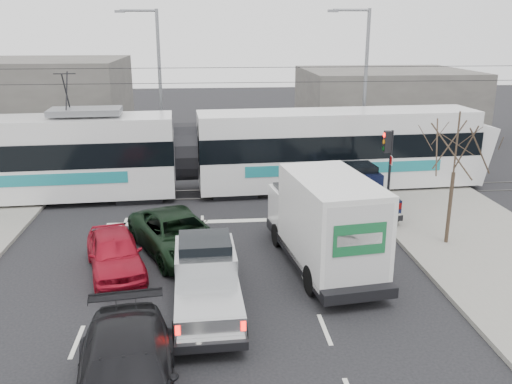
{
  "coord_description": "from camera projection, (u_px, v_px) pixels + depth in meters",
  "views": [
    {
      "loc": [
        -1.42,
        -15.99,
        8.01
      ],
      "look_at": [
        0.46,
        4.31,
        1.8
      ],
      "focal_mm": 38.0,
      "sensor_mm": 36.0,
      "label": 1
    }
  ],
  "objects": [
    {
      "name": "navy_pickup",
      "position": [
        361.0,
        190.0,
        24.43
      ],
      "size": [
        2.1,
        4.88,
        2.01
      ],
      "rotation": [
        0.0,
        0.0,
        0.06
      ],
      "color": "black",
      "rests_on": "ground"
    },
    {
      "name": "green_car",
      "position": [
        178.0,
        234.0,
        19.83
      ],
      "size": [
        4.4,
        5.87,
        1.48
      ],
      "primitive_type": "imported",
      "rotation": [
        0.0,
        0.0,
        0.42
      ],
      "color": "black",
      "rests_on": "ground"
    },
    {
      "name": "dark_car",
      "position": [
        126.0,
        379.0,
        11.62
      ],
      "size": [
        2.84,
        5.67,
        1.58
      ],
      "primitive_type": "imported",
      "rotation": [
        0.0,
        0.0,
        0.12
      ],
      "color": "black",
      "rests_on": "ground"
    },
    {
      "name": "box_truck",
      "position": [
        325.0,
        222.0,
        18.37
      ],
      "size": [
        3.2,
        6.99,
        3.37
      ],
      "rotation": [
        0.0,
        0.0,
        0.13
      ],
      "color": "black",
      "rests_on": "ground"
    },
    {
      "name": "traffic_signal",
      "position": [
        388.0,
        153.0,
        23.65
      ],
      "size": [
        0.44,
        0.44,
        3.6
      ],
      "color": "black",
      "rests_on": "ground"
    },
    {
      "name": "catenary",
      "position": [
        236.0,
        117.0,
        26.08
      ],
      "size": [
        60.0,
        0.2,
        7.0
      ],
      "color": "black",
      "rests_on": "ground"
    },
    {
      "name": "red_car",
      "position": [
        115.0,
        253.0,
        18.27
      ],
      "size": [
        2.76,
        4.54,
        1.44
      ],
      "primitive_type": "imported",
      "rotation": [
        0.0,
        0.0,
        0.26
      ],
      "color": "maroon",
      "rests_on": "ground"
    },
    {
      "name": "tram",
      "position": [
        185.0,
        153.0,
        26.43
      ],
      "size": [
        29.47,
        4.57,
        5.99
      ],
      "rotation": [
        0.0,
        0.0,
        0.05
      ],
      "color": "silver",
      "rests_on": "ground"
    },
    {
      "name": "rails",
      "position": [
        236.0,
        193.0,
        27.21
      ],
      "size": [
        60.0,
        1.6,
        0.03
      ],
      "primitive_type": "cube",
      "color": "#33302D",
      "rests_on": "ground"
    },
    {
      "name": "street_lamp_near",
      "position": [
        362.0,
        82.0,
        30.18
      ],
      "size": [
        2.38,
        0.25,
        9.0
      ],
      "color": "slate",
      "rests_on": "ground"
    },
    {
      "name": "ground",
      "position": [
        254.0,
        283.0,
        17.69
      ],
      "size": [
        120.0,
        120.0,
        0.0
      ],
      "primitive_type": "plane",
      "color": "black",
      "rests_on": "ground"
    },
    {
      "name": "silver_pickup",
      "position": [
        206.0,
        278.0,
        15.9
      ],
      "size": [
        2.07,
        5.4,
        1.94
      ],
      "rotation": [
        0.0,
        0.0,
        0.03
      ],
      "color": "black",
      "rests_on": "ground"
    },
    {
      "name": "building_left",
      "position": [
        19.0,
        105.0,
        36.53
      ],
      "size": [
        14.0,
        10.0,
        6.0
      ],
      "primitive_type": "cube",
      "color": "#65605B",
      "rests_on": "ground"
    },
    {
      "name": "bare_tree",
      "position": [
        456.0,
        149.0,
        19.64
      ],
      "size": [
        2.4,
        2.4,
        5.0
      ],
      "color": "#47382B",
      "rests_on": "ground"
    },
    {
      "name": "building_right",
      "position": [
        384.0,
        103.0,
        40.88
      ],
      "size": [
        12.0,
        10.0,
        5.0
      ],
      "primitive_type": "cube",
      "color": "#65605B",
      "rests_on": "ground"
    },
    {
      "name": "street_lamp_far",
      "position": [
        157.0,
        80.0,
        31.07
      ],
      "size": [
        2.38,
        0.25,
        9.0
      ],
      "color": "slate",
      "rests_on": "ground"
    }
  ]
}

